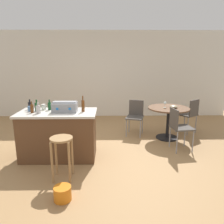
% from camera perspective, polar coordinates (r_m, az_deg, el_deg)
% --- Properties ---
extents(ground_plane, '(8.80, 8.80, 0.00)m').
position_cam_1_polar(ground_plane, '(4.41, -2.89, -10.93)').
color(ground_plane, '#A37A4C').
extents(back_wall, '(8.00, 0.10, 2.70)m').
position_cam_1_polar(back_wall, '(7.05, -2.20, 9.77)').
color(back_wall, silver).
rests_on(back_wall, ground_plane).
extents(kitchen_island, '(1.43, 0.72, 0.90)m').
position_cam_1_polar(kitchen_island, '(4.23, -13.85, -5.82)').
color(kitchen_island, brown).
rests_on(kitchen_island, ground_plane).
extents(wooden_stool, '(0.35, 0.35, 0.68)m').
position_cam_1_polar(wooden_stool, '(3.45, -13.05, -9.39)').
color(wooden_stool, '#A37A4C').
rests_on(wooden_stool, ground_plane).
extents(dining_table, '(0.94, 0.94, 0.75)m').
position_cam_1_polar(dining_table, '(5.23, 14.58, -0.77)').
color(dining_table, black).
rests_on(dining_table, ground_plane).
extents(folding_chair_near, '(0.45, 0.45, 0.88)m').
position_cam_1_polar(folding_chair_near, '(4.61, 17.17, -3.47)').
color(folding_chair_near, '#47423D').
rests_on(folding_chair_near, ground_plane).
extents(folding_chair_far, '(0.56, 0.56, 0.87)m').
position_cam_1_polar(folding_chair_far, '(5.76, 19.67, -0.30)').
color(folding_chair_far, '#47423D').
rests_on(folding_chair_far, ground_plane).
extents(folding_chair_left, '(0.50, 0.50, 0.85)m').
position_cam_1_polar(folding_chair_left, '(5.38, 6.13, -0.75)').
color(folding_chair_left, '#47423D').
rests_on(folding_chair_left, ground_plane).
extents(toolbox, '(0.44, 0.26, 0.20)m').
position_cam_1_polar(toolbox, '(4.04, -12.29, 1.30)').
color(toolbox, gray).
rests_on(toolbox, kitchen_island).
extents(bottle_0, '(0.06, 0.06, 0.20)m').
position_cam_1_polar(bottle_0, '(4.29, -16.09, 1.55)').
color(bottle_0, '#194C23').
rests_on(bottle_0, kitchen_island).
extents(bottle_1, '(0.08, 0.08, 0.20)m').
position_cam_1_polar(bottle_1, '(4.07, -18.83, 0.71)').
color(bottle_1, '#B7B2AD').
rests_on(bottle_1, kitchen_island).
extents(bottle_2, '(0.07, 0.07, 0.22)m').
position_cam_1_polar(bottle_2, '(4.26, -19.16, 1.34)').
color(bottle_2, '#194C23').
rests_on(bottle_2, kitchen_island).
extents(bottle_3, '(0.06, 0.06, 0.21)m').
position_cam_1_polar(bottle_3, '(4.15, -20.31, 0.89)').
color(bottle_3, '#603314').
rests_on(bottle_3, kitchen_island).
extents(bottle_4, '(0.06, 0.06, 0.30)m').
position_cam_1_polar(bottle_4, '(4.01, -7.64, 1.69)').
color(bottle_4, '#603314').
rests_on(bottle_4, kitchen_island).
extents(bottle_5, '(0.07, 0.07, 0.19)m').
position_cam_1_polar(bottle_5, '(4.47, -20.75, 1.64)').
color(bottle_5, black).
rests_on(bottle_5, kitchen_island).
extents(cup_0, '(0.11, 0.08, 0.11)m').
position_cam_1_polar(cup_0, '(4.34, -17.51, 1.28)').
color(cup_0, white).
rests_on(cup_0, kitchen_island).
extents(cup_1, '(0.12, 0.08, 0.10)m').
position_cam_1_polar(cup_1, '(4.29, -20.72, 0.81)').
color(cup_1, '#4C7099').
rests_on(cup_1, kitchen_island).
extents(wine_glass, '(0.07, 0.07, 0.14)m').
position_cam_1_polar(wine_glass, '(5.14, 13.75, 2.28)').
color(wine_glass, silver).
rests_on(wine_glass, dining_table).
extents(serving_bowl, '(0.18, 0.18, 0.07)m').
position_cam_1_polar(serving_bowl, '(5.15, 15.85, 1.37)').
color(serving_bowl, tan).
rests_on(serving_bowl, dining_table).
extents(plastic_bucket, '(0.24, 0.24, 0.19)m').
position_cam_1_polar(plastic_bucket, '(3.16, -12.87, -20.14)').
color(plastic_bucket, orange).
rests_on(plastic_bucket, ground_plane).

